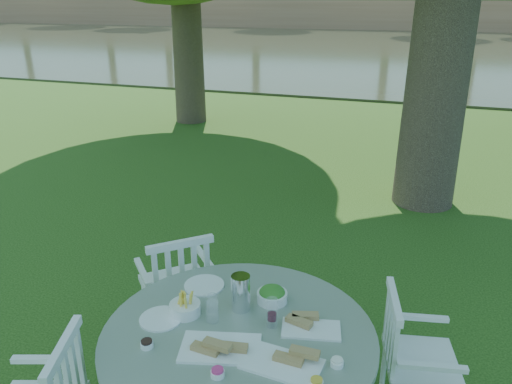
% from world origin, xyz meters
% --- Properties ---
extents(ground, '(140.00, 140.00, 0.00)m').
position_xyz_m(ground, '(0.00, 0.00, 0.00)').
color(ground, '#17380B').
rests_on(ground, ground).
extents(table, '(1.49, 1.49, 0.77)m').
position_xyz_m(table, '(0.52, -1.60, 0.63)').
color(table, black).
rests_on(table, ground).
extents(chair_ne, '(0.50, 0.52, 0.88)m').
position_xyz_m(chair_ne, '(1.40, -1.15, 0.52)').
color(chair_ne, white).
rests_on(chair_ne, ground).
extents(chair_nw, '(0.64, 0.64, 0.92)m').
position_xyz_m(chair_nw, '(-0.20, -0.93, 0.54)').
color(chair_nw, white).
rests_on(chair_nw, ground).
extents(tableware, '(1.16, 0.87, 0.22)m').
position_xyz_m(tableware, '(0.46, -1.51, 0.81)').
color(tableware, white).
rests_on(tableware, table).
extents(river, '(100.00, 28.00, 0.12)m').
position_xyz_m(river, '(0.00, 23.00, 0.00)').
color(river, '#2D321D').
rests_on(river, ground).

